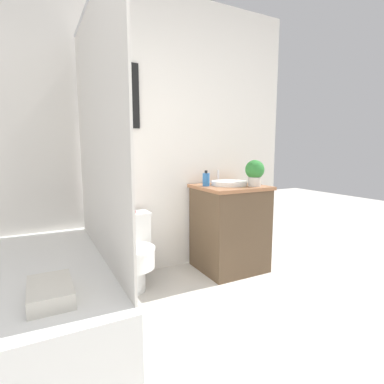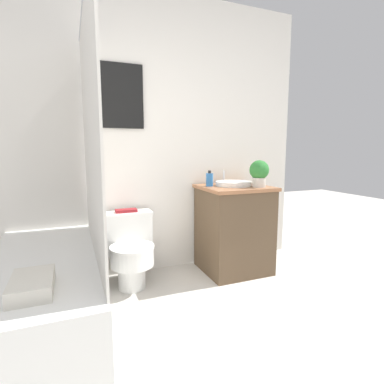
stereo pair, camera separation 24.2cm
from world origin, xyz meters
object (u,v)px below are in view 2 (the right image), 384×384
object	(u,v)px
sink	(233,183)
potted_plant	(259,172)
toilet	(130,248)
book_on_tank	(126,211)
soap_bottle	(210,180)

from	to	relation	value
sink	potted_plant	distance (m)	0.26
potted_plant	sink	bearing A→B (deg)	133.62
potted_plant	toilet	bearing A→B (deg)	170.06
sink	book_on_tank	bearing A→B (deg)	171.72
sink	book_on_tank	xyz separation A→B (m)	(-0.96, 0.14, -0.21)
soap_bottle	book_on_tank	xyz separation A→B (m)	(-0.74, 0.10, -0.25)
soap_bottle	book_on_tank	size ratio (longest dim) A/B	0.80
toilet	soap_bottle	world-z (taller)	soap_bottle
toilet	potted_plant	xyz separation A→B (m)	(1.12, -0.20, 0.61)
potted_plant	book_on_tank	distance (m)	1.21
toilet	potted_plant	bearing A→B (deg)	-9.94
toilet	sink	bearing A→B (deg)	-1.64
sink	potted_plant	size ratio (longest dim) A/B	1.54
toilet	sink	size ratio (longest dim) A/B	1.64
book_on_tank	potted_plant	bearing A→B (deg)	-15.39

